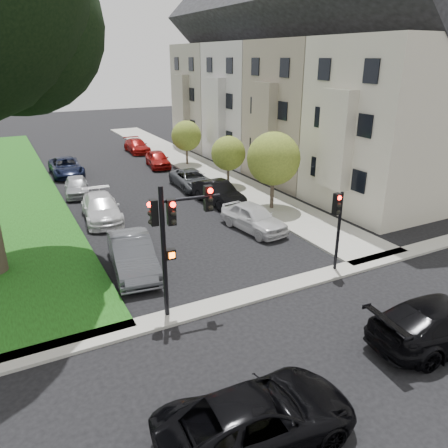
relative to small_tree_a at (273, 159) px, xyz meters
name	(u,v)px	position (x,y,z in m)	size (l,w,h in m)	color
ground	(288,320)	(-6.20, -10.48, -3.19)	(140.00, 140.00, 0.00)	black
sidewalk_right	(192,163)	(0.55, 13.52, -3.13)	(3.50, 44.00, 0.12)	#A09E86
sidewalk_cross	(259,293)	(-6.20, -8.48, -3.13)	(60.00, 1.00, 0.12)	#A09E86
house_a	(390,92)	(6.25, -2.48, 3.75)	(7.70, 7.55, 15.97)	#AFA78B
house_b	(309,85)	(6.25, 5.02, 3.75)	(7.70, 7.55, 15.97)	gray
house_c	(255,80)	(6.25, 12.52, 3.75)	(7.70, 7.55, 15.97)	#B4B4B4
house_d	(216,77)	(6.25, 20.02, 3.75)	(7.70, 7.55, 15.97)	#766A5C
small_tree_a	(273,159)	(0.00, 0.00, 0.00)	(3.19, 3.19, 4.79)	#473F31
small_tree_b	(228,153)	(0.00, 5.71, -0.74)	(2.45, 2.45, 3.68)	#473F31
small_tree_c	(186,136)	(0.00, 13.29, -0.64)	(2.56, 2.56, 3.83)	#473F31
traffic_signal_main	(173,228)	(-9.61, -8.25, 0.23)	(2.43, 0.63, 4.96)	black
traffic_signal_secondary	(338,218)	(-2.26, -8.29, -0.64)	(0.48, 0.39, 3.65)	black
car_cross_near	(258,418)	(-9.98, -14.47, -2.48)	(2.33, 5.06, 1.41)	black
car_cross_far	(446,322)	(-2.44, -13.95, -2.39)	(2.22, 5.45, 1.58)	black
car_parked_0	(254,217)	(-2.80, -2.45, -2.45)	(1.74, 4.33, 1.47)	silver
car_parked_1	(219,193)	(-2.44, 2.44, -2.45)	(1.55, 4.45, 1.47)	black
car_parked_2	(192,179)	(-2.49, 6.58, -2.54)	(2.14, 4.65, 1.29)	#3F4247
car_parked_3	(158,159)	(-2.48, 13.79, -2.49)	(1.64, 4.07, 1.39)	maroon
car_parked_4	(137,146)	(-2.25, 20.55, -2.54)	(1.80, 4.44, 1.29)	maroon
car_parked_5	(132,255)	(-10.04, -4.19, -2.38)	(1.70, 4.87, 1.60)	#3F4247
car_parked_6	(101,208)	(-9.74, 3.06, -2.47)	(1.99, 4.90, 1.42)	silver
car_parked_7	(77,186)	(-10.13, 8.66, -2.54)	(1.52, 3.78, 1.29)	#999BA0
car_parked_8	(66,167)	(-9.88, 14.50, -2.50)	(2.29, 4.97, 1.38)	black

